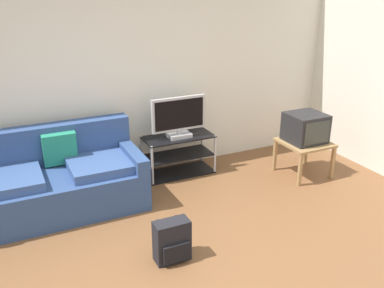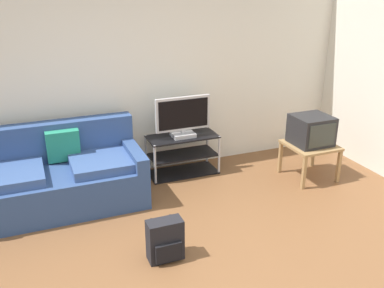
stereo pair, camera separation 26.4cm
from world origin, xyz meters
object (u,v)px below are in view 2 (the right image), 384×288
side_table (310,149)px  crt_tv (311,130)px  tv_stand (183,155)px  couch (58,177)px  backpack (165,240)px  flat_tv (183,117)px

side_table → crt_tv: crt_tv is taller
tv_stand → side_table: size_ratio=1.55×
side_table → crt_tv: bearing=90.0°
tv_stand → crt_tv: (1.44, -0.69, 0.37)m
couch → side_table: 3.03m
side_table → couch: bearing=171.3°
crt_tv → backpack: crt_tv is taller
side_table → backpack: size_ratio=1.47×
crt_tv → tv_stand: bearing=154.4°
tv_stand → flat_tv: flat_tv is taller
side_table → backpack: 2.43m
tv_stand → side_table: bearing=-26.2°
flat_tv → tv_stand: bearing=90.0°
side_table → crt_tv: (-0.00, 0.02, 0.24)m
tv_stand → side_table: tv_stand is taller
tv_stand → backpack: size_ratio=2.28×
couch → backpack: 1.61m
flat_tv → backpack: 1.90m
flat_tv → side_table: bearing=-25.4°
couch → crt_tv: couch is taller
flat_tv → crt_tv: flat_tv is taller
crt_tv → couch: bearing=171.6°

